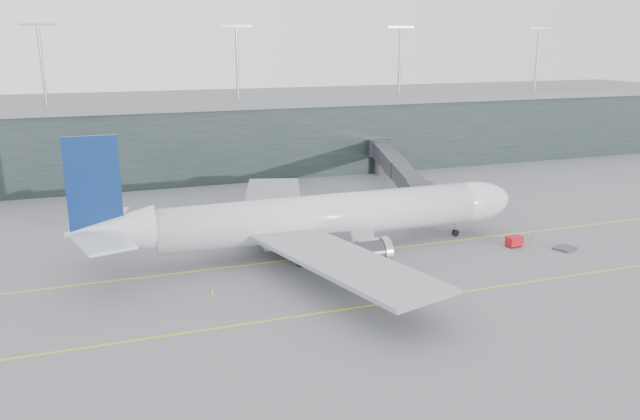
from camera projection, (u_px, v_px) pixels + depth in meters
name	position (u px, v px, depth m)	size (l,w,h in m)	color
ground	(282.00, 250.00, 81.79)	(320.00, 320.00, 0.00)	slate
taxiline_a	(290.00, 260.00, 78.15)	(160.00, 0.25, 0.02)	yellow
taxiline_b	(335.00, 311.00, 63.58)	(160.00, 0.25, 0.02)	yellow
taxiline_lead_main	(278.00, 209.00, 101.58)	(0.25, 60.00, 0.02)	yellow
terminal	(207.00, 132.00, 132.58)	(240.00, 36.00, 29.00)	#1D2727
main_aircraft	(319.00, 218.00, 79.85)	(58.85, 55.52, 16.56)	silver
jet_bridge	(382.00, 162.00, 111.92)	(16.17, 46.02, 7.15)	#2F3035
gse_cart	(514.00, 241.00, 83.01)	(2.21, 1.56, 1.41)	red
baggage_dolly	(565.00, 248.00, 82.08)	(2.69, 2.15, 0.27)	#3B3B40
uld_a	(235.00, 227.00, 88.94)	(1.90, 1.53, 1.73)	#323236
uld_b	(237.00, 224.00, 89.71)	(2.81, 2.59, 2.07)	#323236
uld_c	(254.00, 224.00, 89.70)	(2.25, 1.84, 1.97)	#323236
cone_nose	(533.00, 238.00, 85.35)	(0.49, 0.49, 0.79)	#FD550E
cone_wing_stbd	(423.00, 286.00, 69.03)	(0.50, 0.50, 0.79)	orange
cone_wing_port	(321.00, 222.00, 93.33)	(0.44, 0.44, 0.69)	#F25F0D
cone_tail	(212.00, 291.00, 67.57)	(0.43, 0.43, 0.68)	orange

